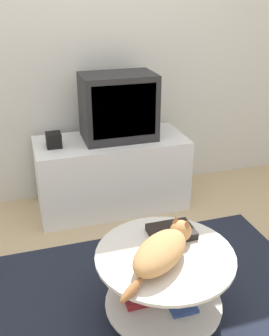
# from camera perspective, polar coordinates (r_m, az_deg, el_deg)

# --- Properties ---
(ground_plane) EXTENTS (12.00, 12.00, 0.00)m
(ground_plane) POSITION_cam_1_polar(r_m,az_deg,el_deg) (2.31, 2.03, -20.48)
(ground_plane) COLOR tan
(wall_back) EXTENTS (8.00, 0.05, 2.60)m
(wall_back) POSITION_cam_1_polar(r_m,az_deg,el_deg) (3.17, -7.42, 18.42)
(wall_back) COLOR silver
(wall_back) RESTS_ON ground_plane
(rug) EXTENTS (2.05, 1.50, 0.02)m
(rug) POSITION_cam_1_polar(r_m,az_deg,el_deg) (2.30, 2.04, -20.31)
(rug) COLOR #1E2333
(rug) RESTS_ON ground_plane
(tv_stand) EXTENTS (1.16, 0.52, 0.58)m
(tv_stand) POSITION_cam_1_polar(r_m,az_deg,el_deg) (3.14, -3.34, -0.78)
(tv_stand) COLOR white
(tv_stand) RESTS_ON ground_plane
(tv) EXTENTS (0.55, 0.35, 0.49)m
(tv) POSITION_cam_1_polar(r_m,az_deg,el_deg) (2.98, -2.35, 8.86)
(tv) COLOR #232326
(tv) RESTS_ON tv_stand
(speaker) EXTENTS (0.11, 0.11, 0.11)m
(speaker) POSITION_cam_1_polar(r_m,az_deg,el_deg) (2.92, -11.65, 4.00)
(speaker) COLOR black
(speaker) RESTS_ON tv_stand
(coffee_table) EXTENTS (0.70, 0.70, 0.41)m
(coffee_table) POSITION_cam_1_polar(r_m,az_deg,el_deg) (2.11, 4.19, -15.71)
(coffee_table) COLOR #B2B2B7
(coffee_table) RESTS_ON rug
(dvd_box) EXTENTS (0.24, 0.18, 0.04)m
(dvd_box) POSITION_cam_1_polar(r_m,az_deg,el_deg) (2.14, 5.37, -9.18)
(dvd_box) COLOR black
(dvd_box) RESTS_ON coffee_table
(cat) EXTENTS (0.50, 0.45, 0.14)m
(cat) POSITION_cam_1_polar(r_m,az_deg,el_deg) (1.93, 4.07, -11.79)
(cat) COLOR tan
(cat) RESTS_ON coffee_table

